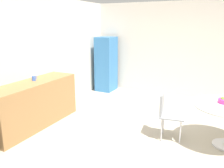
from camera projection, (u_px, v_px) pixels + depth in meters
ground_plane at (170, 144)px, 4.04m from camera, size 6.00×6.00×0.00m
wall_back at (32, 58)px, 4.98m from camera, size 6.00×0.10×2.60m
wall_side_right at (198, 51)px, 6.33m from camera, size 0.10×6.00×2.60m
counter_block at (34, 104)px, 4.68m from camera, size 2.03×0.60×0.90m
locker_cabinet at (106, 64)px, 7.14m from camera, size 0.60×0.50×1.63m
chair_gray at (167, 110)px, 4.13m from camera, size 0.48×0.48×0.83m
mug_white at (34, 78)px, 4.68m from camera, size 0.13×0.08×0.09m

